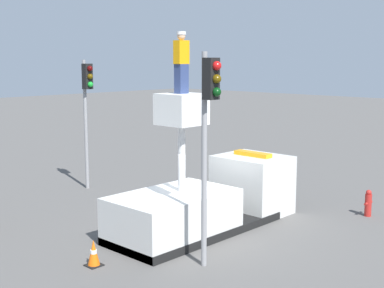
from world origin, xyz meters
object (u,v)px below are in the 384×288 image
(worker, at_px, (181,63))
(fire_hydrant, at_px, (368,203))
(traffic_cone_rear, at_px, (94,254))
(bucket_truck, at_px, (207,200))
(traffic_light_pole, at_px, (209,117))
(traffic_light_across, at_px, (87,98))

(worker, bearing_deg, fire_hydrant, -28.35)
(traffic_cone_rear, bearing_deg, bucket_truck, 0.17)
(fire_hydrant, bearing_deg, worker, 151.65)
(traffic_light_pole, xyz_separation_m, traffic_cone_rear, (-1.95, 2.16, -3.50))
(bucket_truck, bearing_deg, traffic_cone_rear, -179.83)
(bucket_truck, xyz_separation_m, fire_hydrant, (4.63, -3.11, -0.44))
(traffic_light_across, relative_size, traffic_cone_rear, 7.59)
(worker, height_order, fire_hydrant, worker)
(bucket_truck, xyz_separation_m, worker, (-1.13, 0.00, 4.25))
(bucket_truck, distance_m, worker, 4.39)
(bucket_truck, relative_size, worker, 3.82)
(bucket_truck, xyz_separation_m, traffic_light_across, (0.50, 6.90, 2.81))
(worker, distance_m, traffic_cone_rear, 5.78)
(traffic_light_pole, height_order, fire_hydrant, traffic_light_pole)
(worker, height_order, traffic_cone_rear, worker)
(worker, xyz_separation_m, traffic_light_across, (1.64, 6.90, -1.44))
(fire_hydrant, bearing_deg, bucket_truck, 146.11)
(fire_hydrant, relative_size, traffic_cone_rear, 1.32)
(worker, xyz_separation_m, traffic_light_pole, (-1.27, -2.18, -1.31))
(worker, relative_size, fire_hydrant, 1.93)
(traffic_light_across, bearing_deg, worker, -103.37)
(traffic_light_pole, relative_size, traffic_light_across, 1.04)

